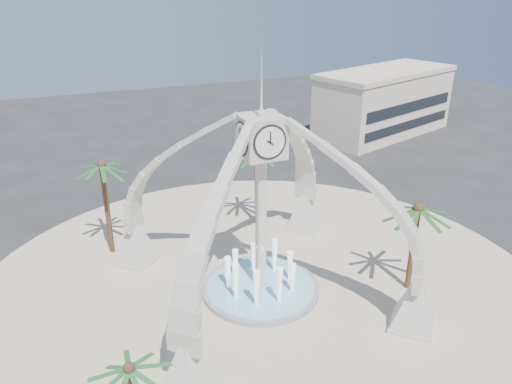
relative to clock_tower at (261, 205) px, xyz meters
name	(u,v)px	position (x,y,z in m)	size (l,w,h in m)	color
ground	(261,291)	(0.00, 0.00, -6.49)	(140.00, 140.00, 0.00)	#282828
plaza	(261,291)	(0.00, 0.00, -6.46)	(40.00, 40.00, 0.06)	beige
clock_tower	(261,205)	(0.00, 0.00, 0.00)	(17.94, 17.94, 16.30)	beige
fountain	(261,288)	(0.00, 0.00, -6.20)	(8.00, 8.00, 3.62)	#9C9C9F
building_ne	(384,102)	(30.00, 28.00, -2.18)	(21.87, 14.17, 8.60)	beige
palm_east	(418,209)	(9.53, -3.54, -0.48)	(4.89, 4.89, 6.90)	brown
palm_west	(102,166)	(-8.60, 9.35, 0.64)	(5.41, 5.41, 8.04)	brown
palm_north	(257,151)	(3.73, 9.52, 0.14)	(4.76, 4.76, 7.54)	brown
palm_south	(129,370)	(-10.01, -9.49, -1.64)	(3.31, 3.31, 5.55)	brown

